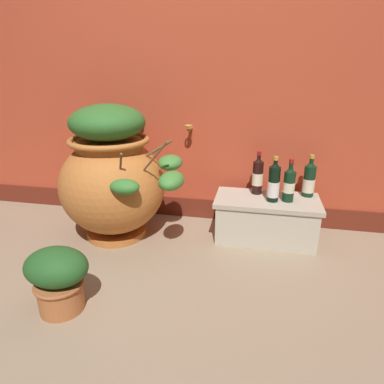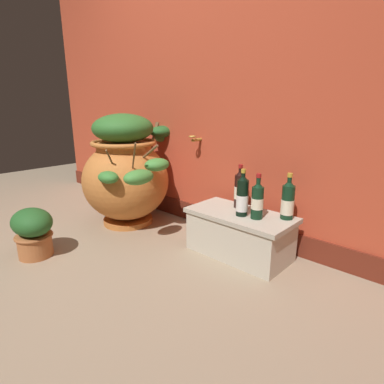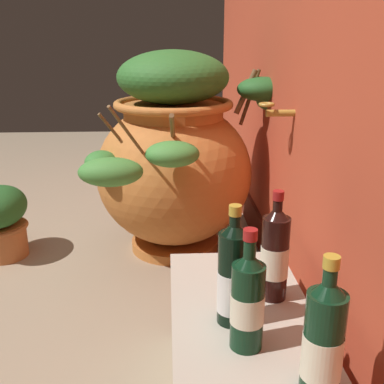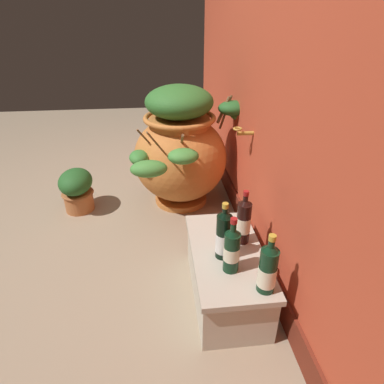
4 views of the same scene
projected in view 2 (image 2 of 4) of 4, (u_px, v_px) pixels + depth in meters
The scene contains 9 objects.
ground_plane at pixel (88, 274), 1.89m from camera, with size 7.00×7.00×0.00m, color gray.
back_wall at pixel (216, 63), 2.39m from camera, with size 4.40×0.33×2.60m.
terracotta_urn at pixel (126, 172), 2.60m from camera, with size 0.90×0.87×0.92m.
stone_ledge at pixel (239, 232), 2.10m from camera, with size 0.70×0.36×0.30m.
wine_bottle_left at pixel (257, 200), 1.94m from camera, with size 0.08×0.08×0.29m.
wine_bottle_middle at pixel (242, 196), 1.99m from camera, with size 0.08×0.08×0.30m.
wine_bottle_right at pixel (288, 200), 1.94m from camera, with size 0.08×0.08×0.29m.
wine_bottle_back at pixel (240, 189), 2.15m from camera, with size 0.07×0.07×0.30m.
potted_shrub at pixel (33, 230), 2.08m from camera, with size 0.31×0.25×0.33m.
Camera 2 is at (1.61, -0.81, 1.00)m, focal length 29.36 mm.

